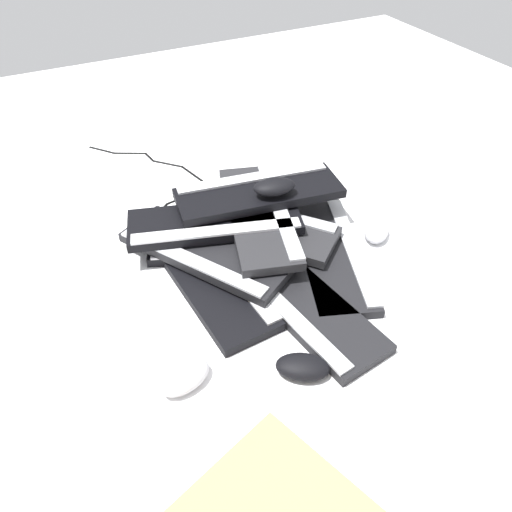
{
  "coord_description": "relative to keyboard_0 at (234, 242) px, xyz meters",
  "views": [
    {
      "loc": [
        -0.83,
        0.46,
        0.85
      ],
      "look_at": [
        -0.03,
        0.06,
        0.06
      ],
      "focal_mm": 35.0,
      "sensor_mm": 36.0,
      "label": 1
    }
  ],
  "objects": [
    {
      "name": "keyboard_8",
      "position": [
        0.06,
        -0.1,
        0.09
      ],
      "size": [
        0.22,
        0.46,
        0.03
      ],
      "color": "black",
      "rests_on": "keyboard_7"
    },
    {
      "name": "cable_0",
      "position": [
        0.4,
        0.08,
        -0.01
      ],
      "size": [
        0.61,
        0.27,
        0.01
      ],
      "color": "black",
      "rests_on": "ground"
    },
    {
      "name": "keyboard_4",
      "position": [
        0.01,
        -0.06,
        0.03
      ],
      "size": [
        0.44,
        0.4,
        0.03
      ],
      "color": "#232326",
      "rests_on": "keyboard_0"
    },
    {
      "name": "keyboard_1",
      "position": [
        -0.1,
        0.11,
        0.0
      ],
      "size": [
        0.45,
        0.18,
        0.03
      ],
      "color": "black",
      "rests_on": "ground"
    },
    {
      "name": "keyboard_5",
      "position": [
        -0.04,
        0.1,
        0.03
      ],
      "size": [
        0.45,
        0.35,
        0.03
      ],
      "color": "black",
      "rests_on": "keyboard_1"
    },
    {
      "name": "keyboard_7",
      "position": [
        0.01,
        -0.08,
        0.06
      ],
      "size": [
        0.46,
        0.27,
        0.03
      ],
      "color": "#232326",
      "rests_on": "keyboard_4"
    },
    {
      "name": "keyboard_6",
      "position": [
        0.03,
        0.04,
        0.06
      ],
      "size": [
        0.27,
        0.46,
        0.03
      ],
      "color": "black",
      "rests_on": "keyboard_5"
    },
    {
      "name": "keyboard_3",
      "position": [
        -0.15,
        -0.2,
        0.0
      ],
      "size": [
        0.46,
        0.29,
        0.03
      ],
      "color": "black",
      "rests_on": "ground"
    },
    {
      "name": "mouse_2",
      "position": [
        -0.13,
        -0.36,
        0.01
      ],
      "size": [
        0.13,
        0.12,
        0.04
      ],
      "primitive_type": "ellipsoid",
      "rotation": [
        0.0,
        0.0,
        5.52
      ],
      "color": "#B7B7BC",
      "rests_on": "ground"
    },
    {
      "name": "keyboard_2",
      "position": [
        -0.27,
        -0.05,
        0.0
      ],
      "size": [
        0.46,
        0.21,
        0.03
      ],
      "color": "black",
      "rests_on": "ground"
    },
    {
      "name": "keyboard_0",
      "position": [
        0.0,
        0.0,
        0.0
      ],
      "size": [
        0.31,
        0.46,
        0.03
      ],
      "color": "black",
      "rests_on": "ground"
    },
    {
      "name": "mouse_0",
      "position": [
        0.02,
        -0.13,
        0.13
      ],
      "size": [
        0.09,
        0.12,
        0.04
      ],
      "primitive_type": "ellipsoid",
      "rotation": [
        0.0,
        0.0,
        1.37
      ],
      "color": "black",
      "rests_on": "keyboard_8"
    },
    {
      "name": "mouse_3",
      "position": [
        -0.35,
        0.27,
        0.01
      ],
      "size": [
        0.09,
        0.12,
        0.04
      ],
      "primitive_type": "ellipsoid",
      "rotation": [
        0.0,
        0.0,
        4.99
      ],
      "color": "#B7B7BC",
      "rests_on": "ground"
    },
    {
      "name": "ground_plane",
      "position": [
        -0.1,
        -0.06,
        -0.01
      ],
      "size": [
        3.2,
        3.2,
        0.0
      ],
      "primitive_type": "plane",
      "color": "white"
    },
    {
      "name": "mouse_1",
      "position": [
        -0.43,
        0.04,
        0.01
      ],
      "size": [
        0.12,
        0.13,
        0.04
      ],
      "primitive_type": "ellipsoid",
      "rotation": [
        0.0,
        0.0,
        4.14
      ],
      "color": "black",
      "rests_on": "ground"
    }
  ]
}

